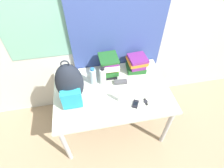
# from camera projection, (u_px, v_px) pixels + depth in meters

# --- Properties ---
(ground_plane) EXTENTS (12.00, 12.00, 0.00)m
(ground_plane) POSITION_uv_depth(u_px,v_px,m) (119.00, 153.00, 2.18)
(ground_plane) COLOR #9E8466
(wall_back) EXTENTS (6.00, 0.06, 2.50)m
(wall_back) POSITION_uv_depth(u_px,v_px,m) (103.00, 22.00, 1.89)
(wall_back) COLOR beige
(wall_back) RESTS_ON ground_plane
(curtain_blue) EXTENTS (1.08, 0.04, 2.50)m
(curtain_blue) POSITION_uv_depth(u_px,v_px,m) (118.00, 23.00, 1.87)
(curtain_blue) COLOR #384C93
(curtain_blue) RESTS_ON ground_plane
(desk) EXTENTS (1.28, 0.86, 0.71)m
(desk) POSITION_uv_depth(u_px,v_px,m) (112.00, 94.00, 2.00)
(desk) COLOR beige
(desk) RESTS_ON ground_plane
(backpack) EXTENTS (0.27, 0.28, 0.51)m
(backpack) POSITION_uv_depth(u_px,v_px,m) (70.00, 85.00, 1.70)
(backpack) COLOR #1E232D
(backpack) RESTS_ON desk
(book_stack_left) EXTENTS (0.23, 0.28, 0.25)m
(book_stack_left) POSITION_uv_depth(u_px,v_px,m) (110.00, 65.00, 2.04)
(book_stack_left) COLOR black
(book_stack_left) RESTS_ON desk
(book_stack_center) EXTENTS (0.24, 0.23, 0.18)m
(book_stack_center) POSITION_uv_depth(u_px,v_px,m) (137.00, 63.00, 2.11)
(book_stack_center) COLOR #1E5623
(book_stack_center) RESTS_ON desk
(water_bottle) EXTENTS (0.07, 0.07, 0.23)m
(water_bottle) POSITION_uv_depth(u_px,v_px,m) (93.00, 77.00, 1.94)
(water_bottle) COLOR silver
(water_bottle) RESTS_ON desk
(sports_bottle) EXTENTS (0.07, 0.07, 0.23)m
(sports_bottle) POSITION_uv_depth(u_px,v_px,m) (103.00, 76.00, 1.93)
(sports_bottle) COLOR white
(sports_bottle) RESTS_ON desk
(sunscreen_bottle) EXTENTS (0.04, 0.04, 0.16)m
(sunscreen_bottle) POSITION_uv_depth(u_px,v_px,m) (120.00, 96.00, 1.79)
(sunscreen_bottle) COLOR white
(sunscreen_bottle) RESTS_ON desk
(cell_phone) EXTENTS (0.10, 0.11, 0.02)m
(cell_phone) POSITION_uv_depth(u_px,v_px,m) (136.00, 104.00, 1.80)
(cell_phone) COLOR black
(cell_phone) RESTS_ON desk
(sunglasses_case) EXTENTS (0.15, 0.07, 0.04)m
(sunglasses_case) POSITION_uv_depth(u_px,v_px,m) (121.00, 82.00, 2.00)
(sunglasses_case) COLOR #47474C
(sunglasses_case) RESTS_ON desk
(wristwatch) EXTENTS (0.04, 0.09, 0.01)m
(wristwatch) POSITION_uv_depth(u_px,v_px,m) (146.00, 102.00, 1.83)
(wristwatch) COLOR black
(wristwatch) RESTS_ON desk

